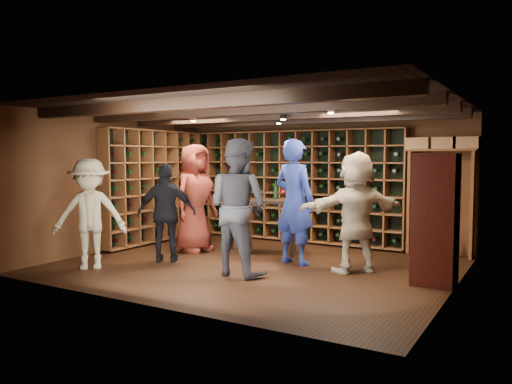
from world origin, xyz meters
The scene contains 13 objects.
ground centered at (0.00, 0.00, 0.00)m, with size 6.00×6.00×0.00m, color black.
room_shell centered at (0.00, 0.05, 2.42)m, with size 6.00×6.00×6.00m.
wine_rack_back centered at (-0.52, 2.33, 1.15)m, with size 4.65×0.30×2.20m.
wine_rack_left centered at (-2.83, 0.82, 1.15)m, with size 0.30×2.65×2.20m.
crate_shelf centered at (2.41, 2.32, 1.57)m, with size 1.20×0.32×2.07m.
display_cabinet centered at (2.71, 0.20, 0.86)m, with size 0.55×0.50×1.75m.
man_blue_shirt centered at (0.50, 0.43, 1.01)m, with size 0.74×0.48×2.02m, color navy.
man_grey_suit centered at (0.11, -0.66, 1.00)m, with size 0.97×0.76×2.00m, color black.
guest_red_floral centered at (-1.54, 0.48, 0.98)m, with size 0.96×0.62×1.96m, color maroon.
guest_woman_black centered at (-1.39, -0.50, 0.81)m, with size 0.95×0.40×1.62m, color black.
guest_khaki centered at (-2.07, -1.49, 0.85)m, with size 1.10×0.63×1.70m, color gray.
guest_beige centered at (1.54, 0.37, 0.91)m, with size 1.68×0.54×1.81m, color tan.
tasting_table centered at (-0.41, 0.88, 0.85)m, with size 1.44×1.05×1.26m.
Camera 1 is at (4.02, -6.78, 1.73)m, focal length 35.00 mm.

